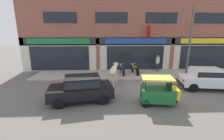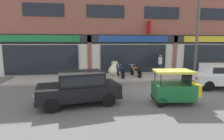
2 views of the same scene
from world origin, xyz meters
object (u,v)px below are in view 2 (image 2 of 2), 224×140
at_px(cow, 113,71).
at_px(car_0, 221,75).
at_px(pedestrian, 160,62).
at_px(car_1, 80,86).
at_px(motorcycle_1, 136,71).
at_px(utility_pole, 197,38).
at_px(auto_rickshaw, 175,89).
at_px(motorcycle_0, 120,72).

xyz_separation_m(cow, car_0, (6.39, -1.31, -0.19)).
bearing_deg(pedestrian, car_1, -136.28).
relative_size(cow, motorcycle_1, 1.17).
xyz_separation_m(pedestrian, utility_pole, (1.84, -2.04, 1.92)).
xyz_separation_m(car_1, auto_rickshaw, (4.22, -0.55, -0.15)).
bearing_deg(cow, car_0, -11.63).
bearing_deg(pedestrian, auto_rickshaw, -108.47).
height_order(car_0, car_1, same).
relative_size(auto_rickshaw, utility_pole, 0.36).
bearing_deg(auto_rickshaw, motorcycle_1, 91.29).
xyz_separation_m(car_1, motorcycle_0, (2.87, 5.17, -0.30)).
bearing_deg(auto_rickshaw, car_1, 172.59).
height_order(car_0, motorcycle_1, car_0).
distance_m(cow, car_0, 6.52).
distance_m(pedestrian, utility_pole, 3.35).
relative_size(car_1, pedestrian, 2.36).
height_order(car_0, auto_rickshaw, auto_rickshaw).
bearing_deg(car_0, motorcycle_0, 146.64).
bearing_deg(car_0, car_1, -169.26).
height_order(car_0, pedestrian, pedestrian).
xyz_separation_m(car_0, motorcycle_0, (-5.46, 3.59, -0.30)).
bearing_deg(motorcycle_1, cow, -132.00).
bearing_deg(motorcycle_0, auto_rickshaw, -76.69).
bearing_deg(car_1, auto_rickshaw, -7.41).
xyz_separation_m(auto_rickshaw, utility_pole, (4.09, 4.70, 2.37)).
bearing_deg(car_1, motorcycle_0, 60.97).
distance_m(car_1, pedestrian, 8.97).
distance_m(car_1, utility_pole, 9.55).
bearing_deg(pedestrian, cow, -143.97).
bearing_deg(utility_pole, pedestrian, 131.98).
xyz_separation_m(car_0, utility_pole, (-0.02, 2.57, 2.22)).
bearing_deg(car_1, cow, 56.14).
relative_size(motorcycle_1, pedestrian, 1.12).
distance_m(car_1, motorcycle_1, 6.69).
bearing_deg(utility_pole, cow, -168.82).
height_order(car_1, auto_rickshaw, auto_rickshaw).
bearing_deg(pedestrian, car_0, -68.13).
relative_size(car_0, car_1, 0.99).
xyz_separation_m(auto_rickshaw, motorcycle_0, (-1.35, 5.72, -0.15)).
bearing_deg(motorcycle_0, utility_pole, -10.62).
relative_size(car_0, motorcycle_1, 2.09).
distance_m(auto_rickshaw, motorcycle_0, 5.88).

